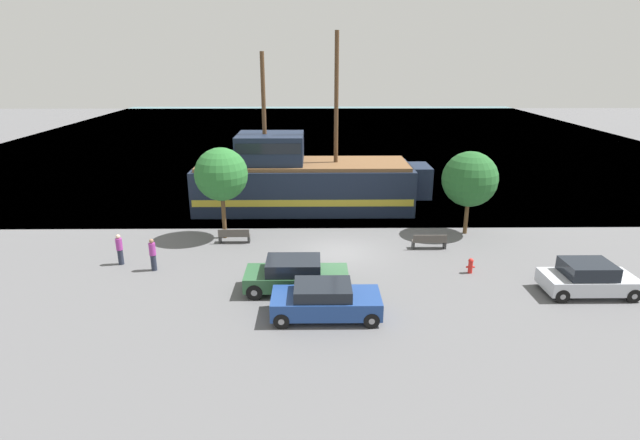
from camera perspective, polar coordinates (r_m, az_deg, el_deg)
The scene contains 14 objects.
ground_plane at distance 27.21m, azimuth 2.29°, elevation -3.71°, with size 160.00×160.00×0.00m, color #5B5B5E.
water_surface at distance 69.97m, azimuth 0.48°, elevation 9.82°, with size 80.00×80.00×0.00m, color slate.
pirate_ship at distance 34.55m, azimuth -2.07°, elevation 4.50°, with size 16.05×4.91×11.74m.
moored_boat_dockside at distance 42.63m, azimuth -9.13°, elevation 5.09°, with size 7.37×2.52×1.71m.
parked_car_curb_front at distance 25.33m, azimuth 28.29°, elevation -5.90°, with size 3.98×1.95×1.51m.
parked_car_curb_mid at distance 20.46m, azimuth 0.61°, elevation -9.18°, with size 4.42×2.01×1.45m.
parked_car_curb_rear at distance 22.64m, azimuth -2.79°, elevation -6.30°, with size 4.65×2.01×1.52m.
fire_hydrant at distance 25.61m, azimuth 16.83°, elevation -4.95°, with size 0.42×0.25×0.76m.
bench_promenade_east at distance 28.80m, azimuth -9.78°, elevation -1.77°, with size 1.77×0.45×0.85m.
bench_promenade_west at distance 28.17m, azimuth 12.39°, elevation -2.39°, with size 1.87×0.45×0.85m.
pedestrian_walking_near at distance 27.34m, azimuth -21.92°, elevation -3.13°, with size 0.32×0.32×1.61m.
pedestrian_walking_far at distance 26.01m, azimuth -18.56°, elevation -3.76°, with size 0.32×0.32×1.66m.
tree_row_east at distance 28.84m, azimuth -11.22°, elevation 5.13°, with size 3.02×3.02×5.32m.
tree_row_mideast at distance 30.43m, azimuth 16.75°, elevation 4.49°, with size 3.23×3.23×4.96m.
Camera 1 is at (-1.38, -25.22, 10.11)m, focal length 28.00 mm.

